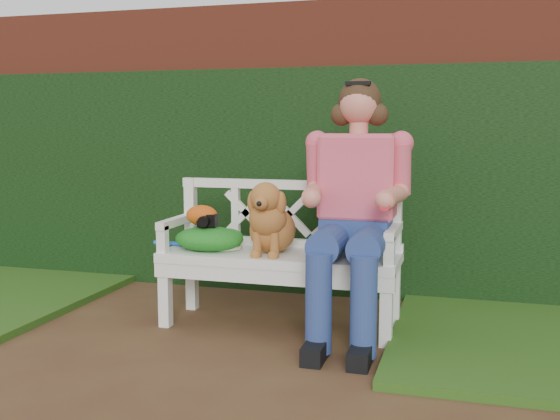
# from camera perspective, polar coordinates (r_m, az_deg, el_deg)

# --- Properties ---
(ground) EXTENTS (60.00, 60.00, 0.00)m
(ground) POSITION_cam_1_polar(r_m,az_deg,el_deg) (3.70, -9.26, -12.89)
(ground) COLOR #45281B
(brick_wall) EXTENTS (10.00, 0.30, 2.20)m
(brick_wall) POSITION_cam_1_polar(r_m,az_deg,el_deg) (5.26, -0.59, 5.46)
(brick_wall) COLOR maroon
(brick_wall) RESTS_ON ground
(ivy_hedge) EXTENTS (10.00, 0.18, 1.70)m
(ivy_hedge) POSITION_cam_1_polar(r_m,az_deg,el_deg) (5.06, -1.30, 2.55)
(ivy_hedge) COLOR #183C15
(ivy_hedge) RESTS_ON ground
(garden_bench) EXTENTS (1.62, 0.73, 0.48)m
(garden_bench) POSITION_cam_1_polar(r_m,az_deg,el_deg) (4.20, 0.00, -6.92)
(garden_bench) COLOR white
(garden_bench) RESTS_ON ground
(seated_woman) EXTENTS (0.83, 1.01, 1.61)m
(seated_woman) POSITION_cam_1_polar(r_m,az_deg,el_deg) (3.97, 6.64, 0.50)
(seated_woman) COLOR #ED5D75
(seated_woman) RESTS_ON ground
(dog) EXTENTS (0.38, 0.47, 0.46)m
(dog) POSITION_cam_1_polar(r_m,az_deg,el_deg) (4.06, -0.79, -0.61)
(dog) COLOR #B46533
(dog) RESTS_ON garden_bench
(tennis_racket) EXTENTS (0.66, 0.30, 0.03)m
(tennis_racket) POSITION_cam_1_polar(r_m,az_deg,el_deg) (4.30, -5.93, -3.11)
(tennis_racket) COLOR silver
(tennis_racket) RESTS_ON garden_bench
(green_bag) EXTENTS (0.54, 0.48, 0.15)m
(green_bag) POSITION_cam_1_polar(r_m,az_deg,el_deg) (4.24, -6.19, -2.44)
(green_bag) COLOR #2E9421
(green_bag) RESTS_ON garden_bench
(camera_item) EXTENTS (0.13, 0.10, 0.08)m
(camera_item) POSITION_cam_1_polar(r_m,az_deg,el_deg) (4.22, -6.33, -0.87)
(camera_item) COLOR black
(camera_item) RESTS_ON green_bag
(baseball_glove) EXTENTS (0.25, 0.21, 0.13)m
(baseball_glove) POSITION_cam_1_polar(r_m,az_deg,el_deg) (4.25, -6.82, -0.46)
(baseball_glove) COLOR #BE4B0F
(baseball_glove) RESTS_ON green_bag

